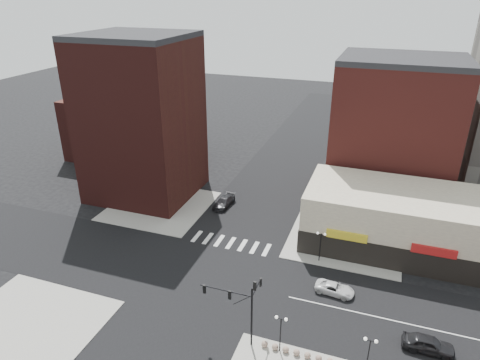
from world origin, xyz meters
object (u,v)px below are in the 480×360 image
(street_lamp_se_b, at_px, (370,347))
(dark_sedan_north, at_px, (224,202))
(white_suv, at_px, (335,289))
(dark_sedan_east, at_px, (428,344))
(street_lamp_se_a, at_px, (281,325))
(traffic_signal, at_px, (243,301))
(street_lamp_ne, at_px, (321,239))

(street_lamp_se_b, height_order, dark_sedan_north, street_lamp_se_b)
(white_suv, xyz_separation_m, dark_sedan_east, (9.65, -5.56, 0.21))
(street_lamp_se_a, xyz_separation_m, street_lamp_se_b, (8.00, 0.00, 0.00))
(traffic_signal, relative_size, dark_sedan_north, 1.51)
(traffic_signal, xyz_separation_m, street_lamp_se_a, (3.76, -0.17, -1.67))
(traffic_signal, distance_m, street_lamp_se_b, 11.88)
(street_lamp_se_b, relative_size, street_lamp_ne, 1.00)
(dark_sedan_north, bearing_deg, white_suv, -32.90)
(street_lamp_se_b, bearing_deg, traffic_signal, 179.18)
(street_lamp_se_b, bearing_deg, dark_sedan_north, 132.65)
(street_lamp_se_a, relative_size, white_suv, 0.94)
(traffic_signal, height_order, street_lamp_se_a, traffic_signal)
(street_lamp_ne, xyz_separation_m, dark_sedan_north, (-16.88, 9.93, -2.55))
(traffic_signal, height_order, dark_sedan_north, traffic_signal)
(dark_sedan_east, relative_size, dark_sedan_north, 0.94)
(street_lamp_ne, bearing_deg, white_suv, -63.74)
(street_lamp_se_b, height_order, white_suv, street_lamp_se_b)
(traffic_signal, relative_size, street_lamp_se_b, 1.87)
(street_lamp_ne, bearing_deg, street_lamp_se_a, -93.58)
(traffic_signal, height_order, street_lamp_ne, traffic_signal)
(street_lamp_ne, xyz_separation_m, white_suv, (2.75, -5.58, -2.68))
(street_lamp_se_a, bearing_deg, dark_sedan_north, 121.49)
(white_suv, relative_size, dark_sedan_east, 0.92)
(street_lamp_se_b, bearing_deg, dark_sedan_east, 41.96)
(street_lamp_se_a, distance_m, white_suv, 11.39)
(dark_sedan_east, bearing_deg, white_suv, 60.24)
(traffic_signal, xyz_separation_m, dark_sedan_north, (-12.12, 25.76, -4.22))
(street_lamp_se_a, distance_m, street_lamp_ne, 16.03)
(street_lamp_se_b, xyz_separation_m, dark_sedan_east, (5.40, 4.86, -2.47))
(traffic_signal, bearing_deg, dark_sedan_north, 115.20)
(traffic_signal, relative_size, white_suv, 1.76)
(street_lamp_se_a, bearing_deg, traffic_signal, 177.43)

